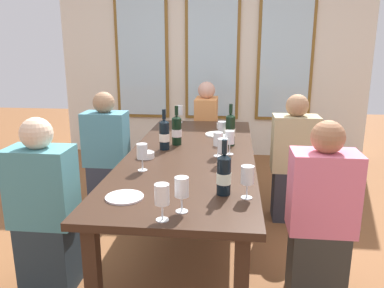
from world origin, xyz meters
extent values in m
plane|color=brown|center=(0.00, 0.00, 0.00)|extent=(12.00, 12.00, 0.00)
cube|color=silver|center=(0.00, 2.59, 1.45)|extent=(4.11, 0.06, 2.90)
cube|color=brown|center=(-0.95, 2.55, 1.45)|extent=(0.72, 0.03, 1.88)
cube|color=silver|center=(-0.95, 2.53, 1.45)|extent=(0.64, 0.01, 1.80)
cube|color=brown|center=(0.00, 2.55, 1.45)|extent=(0.72, 0.03, 1.88)
cube|color=silver|center=(0.00, 2.53, 1.45)|extent=(0.64, 0.01, 1.80)
cube|color=brown|center=(0.95, 2.55, 1.45)|extent=(0.72, 0.03, 1.88)
cube|color=silver|center=(0.95, 2.53, 1.45)|extent=(0.64, 0.01, 1.80)
cube|color=#342116|center=(0.00, 0.00, 0.72)|extent=(0.91, 2.39, 0.04)
cube|color=#342116|center=(-0.36, -1.10, 0.35)|extent=(0.07, 0.07, 0.70)
cube|color=#342116|center=(-0.36, 1.10, 0.35)|extent=(0.07, 0.07, 0.70)
cube|color=#342116|center=(0.36, 1.10, 0.35)|extent=(0.07, 0.07, 0.70)
cylinder|color=white|center=(-0.25, -0.88, 0.74)|extent=(0.20, 0.20, 0.01)
cylinder|color=white|center=(0.18, 0.60, 0.74)|extent=(0.24, 0.24, 0.01)
cylinder|color=black|center=(0.26, -0.77, 0.84)|extent=(0.07, 0.07, 0.20)
cone|color=black|center=(0.26, -0.77, 0.95)|extent=(0.07, 0.07, 0.02)
cylinder|color=black|center=(0.26, -0.77, 1.00)|extent=(0.03, 0.03, 0.08)
cylinder|color=white|center=(0.26, -0.77, 0.83)|extent=(0.08, 0.08, 0.06)
cylinder|color=black|center=(-0.21, 0.08, 0.84)|extent=(0.08, 0.08, 0.21)
cone|color=black|center=(-0.21, 0.08, 0.96)|extent=(0.08, 0.08, 0.02)
cylinder|color=black|center=(-0.21, 0.08, 1.01)|extent=(0.03, 0.03, 0.08)
cylinder|color=#F3E3CE|center=(-0.21, 0.08, 0.83)|extent=(0.08, 0.08, 0.06)
cylinder|color=black|center=(-0.14, 0.23, 0.85)|extent=(0.08, 0.07, 0.21)
cone|color=black|center=(-0.14, 0.23, 0.96)|extent=(0.08, 0.07, 0.02)
cylinder|color=black|center=(-0.14, 0.23, 1.01)|extent=(0.03, 0.03, 0.08)
cylinder|color=white|center=(-0.14, 0.23, 0.83)|extent=(0.08, 0.08, 0.06)
cylinder|color=black|center=(0.28, 0.26, 0.85)|extent=(0.07, 0.07, 0.23)
cone|color=black|center=(0.28, 0.26, 0.98)|extent=(0.07, 0.07, 0.02)
cylinder|color=black|center=(0.28, 0.26, 1.03)|extent=(0.03, 0.03, 0.08)
cylinder|color=silver|center=(0.28, 0.26, 0.84)|extent=(0.08, 0.08, 0.06)
cylinder|color=white|center=(-0.30, -0.15, 0.76)|extent=(0.12, 0.12, 0.04)
cylinder|color=white|center=(0.20, 0.87, 0.77)|extent=(0.12, 0.12, 0.05)
cylinder|color=white|center=(0.24, -0.24, 0.74)|extent=(0.06, 0.06, 0.00)
cylinder|color=white|center=(0.24, -0.24, 0.78)|extent=(0.01, 0.01, 0.07)
cylinder|color=white|center=(0.24, -0.24, 0.87)|extent=(0.07, 0.07, 0.09)
cylinder|color=#590C19|center=(0.24, -0.24, 0.84)|extent=(0.06, 0.06, 0.03)
cylinder|color=white|center=(-0.01, -1.11, 0.74)|extent=(0.06, 0.06, 0.00)
cylinder|color=white|center=(-0.01, -1.11, 0.78)|extent=(0.01, 0.01, 0.07)
cylinder|color=white|center=(-0.01, -1.11, 0.87)|extent=(0.07, 0.07, 0.09)
cylinder|color=#590C19|center=(-0.01, -1.11, 0.83)|extent=(0.06, 0.06, 0.02)
cylinder|color=white|center=(-0.24, 1.11, 0.74)|extent=(0.06, 0.06, 0.00)
cylinder|color=white|center=(-0.24, 1.11, 0.78)|extent=(0.01, 0.01, 0.07)
cylinder|color=white|center=(-0.24, 1.11, 0.87)|extent=(0.07, 0.07, 0.09)
cylinder|color=white|center=(0.28, 0.00, 0.74)|extent=(0.06, 0.06, 0.00)
cylinder|color=white|center=(0.28, 0.00, 0.78)|extent=(0.01, 0.01, 0.07)
cylinder|color=white|center=(0.28, 0.00, 0.87)|extent=(0.07, 0.07, 0.09)
cylinder|color=white|center=(0.38, -0.81, 0.74)|extent=(0.06, 0.06, 0.00)
cylinder|color=white|center=(0.38, -0.81, 0.78)|extent=(0.01, 0.01, 0.07)
cylinder|color=white|center=(0.38, -0.81, 0.87)|extent=(0.07, 0.07, 0.09)
cylinder|color=white|center=(-0.26, -0.43, 0.74)|extent=(0.06, 0.06, 0.00)
cylinder|color=white|center=(-0.26, -0.43, 0.78)|extent=(0.01, 0.01, 0.07)
cylinder|color=white|center=(-0.26, -0.43, 0.87)|extent=(0.07, 0.07, 0.09)
cylinder|color=#590C19|center=(-0.26, -0.43, 0.84)|extent=(0.06, 0.06, 0.04)
cylinder|color=white|center=(0.21, 0.33, 0.74)|extent=(0.06, 0.06, 0.00)
cylinder|color=white|center=(0.21, 0.33, 0.78)|extent=(0.01, 0.01, 0.07)
cylinder|color=white|center=(0.21, 0.33, 0.87)|extent=(0.07, 0.07, 0.09)
cylinder|color=maroon|center=(0.21, 0.33, 0.84)|extent=(0.06, 0.06, 0.03)
cylinder|color=white|center=(0.07, -1.01, 0.74)|extent=(0.06, 0.06, 0.00)
cylinder|color=white|center=(0.07, -1.01, 0.78)|extent=(0.01, 0.01, 0.07)
cylinder|color=white|center=(0.07, -1.01, 0.87)|extent=(0.07, 0.07, 0.09)
cylinder|color=#590C19|center=(0.07, -1.01, 0.83)|extent=(0.06, 0.06, 0.02)
cylinder|color=white|center=(0.20, -0.06, 0.74)|extent=(0.06, 0.06, 0.00)
cylinder|color=white|center=(0.20, -0.06, 0.78)|extent=(0.01, 0.01, 0.07)
cylinder|color=white|center=(0.20, -0.06, 0.87)|extent=(0.07, 0.07, 0.09)
cube|color=#323644|center=(-0.83, 0.55, 0.23)|extent=(0.32, 0.24, 0.45)
cube|color=teal|center=(-0.83, 0.55, 0.69)|extent=(0.38, 0.24, 0.48)
sphere|color=#9D7455|center=(-0.83, 0.55, 1.02)|extent=(0.19, 0.19, 0.19)
cube|color=#2B2D35|center=(0.83, 0.56, 0.23)|extent=(0.32, 0.24, 0.45)
cube|color=tan|center=(0.83, 0.56, 0.69)|extent=(0.38, 0.24, 0.48)
sphere|color=#A37754|center=(0.83, 0.56, 1.02)|extent=(0.19, 0.19, 0.19)
cube|color=#29373F|center=(-0.83, -0.64, 0.23)|extent=(0.32, 0.24, 0.45)
cube|color=teal|center=(-0.83, -0.64, 0.69)|extent=(0.38, 0.24, 0.48)
sphere|color=beige|center=(-0.83, -0.64, 1.02)|extent=(0.19, 0.19, 0.19)
cube|color=#35332E|center=(0.83, -0.55, 0.23)|extent=(0.32, 0.24, 0.45)
cube|color=pink|center=(0.83, -0.55, 0.69)|extent=(0.38, 0.24, 0.48)
sphere|color=#A26C4A|center=(0.83, -0.55, 1.02)|extent=(0.19, 0.19, 0.19)
cube|color=#34382B|center=(0.00, 1.55, 0.23)|extent=(0.24, 0.32, 0.45)
cube|color=#E29050|center=(0.00, 1.55, 0.69)|extent=(0.24, 0.38, 0.48)
sphere|color=tan|center=(0.00, 1.55, 1.02)|extent=(0.19, 0.19, 0.19)
camera|label=1|loc=(0.30, -2.71, 1.53)|focal=36.31mm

